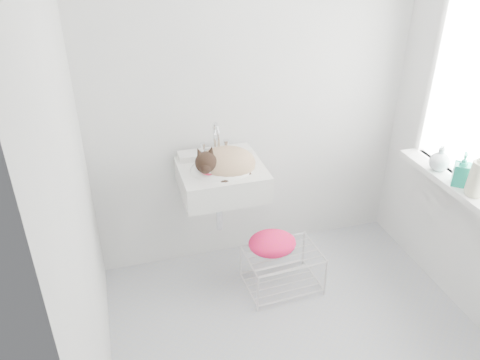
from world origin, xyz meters
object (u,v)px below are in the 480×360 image
object	(u,v)px
cat	(224,163)
wire_rack	(282,269)
bottle_c	(437,169)
bottle_a	(473,195)
bottle_b	(458,184)
sink	(222,167)

from	to	relation	value
cat	wire_rack	bearing A→B (deg)	-37.46
wire_rack	bottle_c	xyz separation A→B (m)	(0.94, -0.16, 0.70)
bottle_c	bottle_a	bearing A→B (deg)	-90.00
cat	bottle_a	xyz separation A→B (m)	(1.27, -0.71, -0.04)
wire_rack	bottle_c	size ratio (longest dim) A/B	2.99
bottle_b	bottle_c	world-z (taller)	bottle_b
cat	bottle_c	bearing A→B (deg)	-19.11
cat	bottle_b	size ratio (longest dim) A/B	2.00
bottle_a	bottle_c	distance (m)	0.32
cat	bottle_a	world-z (taller)	cat
cat	bottle_b	world-z (taller)	cat
sink	bottle_a	xyz separation A→B (m)	(1.28, -0.73, 0.00)
sink	wire_rack	distance (m)	0.82
cat	bottle_a	distance (m)	1.46
wire_rack	bottle_b	xyz separation A→B (m)	(0.94, -0.35, 0.70)
sink	wire_rack	size ratio (longest dim) A/B	1.11
sink	bottle_c	distance (m)	1.35
cat	bottle_c	world-z (taller)	cat
cat	wire_rack	distance (m)	0.84
cat	wire_rack	size ratio (longest dim) A/B	0.84
cat	bottle_b	xyz separation A→B (m)	(1.27, -0.59, -0.04)
wire_rack	cat	bearing A→B (deg)	144.55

